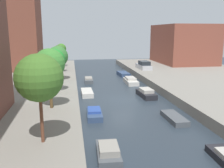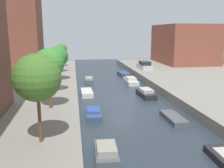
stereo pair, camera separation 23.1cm
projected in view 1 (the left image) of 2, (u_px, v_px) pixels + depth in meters
ground_plane at (123, 100)px, 27.92m from camera, size 84.00×84.00×0.00m
low_block_right at (183, 44)px, 52.54m from camera, size 10.00×13.80×8.02m
street_tree_0 at (39, 78)px, 14.14m from camera, size 2.81×2.81×5.36m
street_tree_1 at (49, 64)px, 20.86m from camera, size 2.63×2.63×5.19m
street_tree_2 at (54, 60)px, 26.73m from camera, size 2.39×2.39×4.77m
street_tree_3 at (58, 57)px, 33.52m from camera, size 2.85×2.85×4.67m
street_tree_4 at (60, 51)px, 39.80m from camera, size 1.80×1.80×4.52m
street_tree_5 at (61, 49)px, 46.63m from camera, size 1.86×1.86×4.38m
parked_car at (144, 66)px, 44.23m from camera, size 1.90×4.50×1.45m
moored_boat_left_1 at (108, 152)px, 15.07m from camera, size 1.52×3.17×0.85m
moored_boat_left_2 at (94, 114)px, 22.24m from camera, size 1.43×3.17×0.71m
moored_boat_left_3 at (87, 93)px, 29.94m from camera, size 1.37×3.46×0.56m
moored_boat_left_4 at (89, 80)px, 37.79m from camera, size 1.37×3.83×0.74m
moored_boat_right_2 at (174, 118)px, 21.35m from camera, size 1.33×3.43×0.45m
moored_boat_right_3 at (146, 93)px, 29.09m from camera, size 1.64×3.71×0.99m
moored_boat_right_4 at (131, 81)px, 36.62m from camera, size 1.60×4.27×0.92m
moored_boat_right_5 at (123, 74)px, 43.09m from camera, size 1.83×3.66×0.63m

